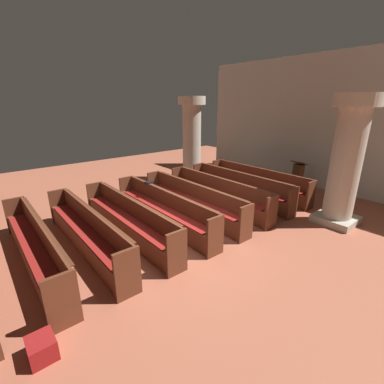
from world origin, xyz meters
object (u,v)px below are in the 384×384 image
Objects in this scene: pew_row_4 at (163,208)px; pew_row_5 at (128,218)px; lectern at (297,179)px; kneeler_box_red at (42,348)px; pew_row_6 at (86,230)px; pew_row_7 at (34,245)px; pew_row_1 at (238,186)px; pillar_far_side at (192,138)px; pew_row_3 at (192,199)px; hymn_book at (149,182)px; pew_row_0 at (257,180)px; pillar_aisle_side at (347,160)px; pew_row_2 at (217,192)px.

pew_row_5 is (0.00, -0.95, 0.00)m from pew_row_4.
kneeler_box_red is (1.42, -8.28, -0.32)m from lectern.
pew_row_7 is (0.00, -0.95, 0.00)m from pew_row_6.
pillar_far_side reaches higher than pew_row_1.
pew_row_3 is at bearing -90.00° from pew_row_1.
lectern reaches higher than hymn_book.
pillar_aisle_side reaches higher than pew_row_0.
lectern is (0.75, 6.95, -0.00)m from pew_row_6.
pew_row_3 is at bearing 90.00° from pew_row_5.
kneeler_box_red is at bearing -52.83° from pillar_far_side.
kneeler_box_red is at bearing -70.34° from pew_row_1.
pew_row_0 is 2.85m from pew_row_3.
pew_row_7 is at bearing -90.00° from pew_row_3.
pew_row_1 is at bearing 90.00° from pew_row_6.
pew_row_0 and pew_row_2 have the same top height.
pew_row_1 is 2.97m from pillar_far_side.
pew_row_1 is 2.85m from pew_row_4.
pew_row_6 is at bearing -62.09° from pillar_far_side.
lectern reaches higher than pew_row_1.
pew_row_5 is 3.54× the size of lectern.
lectern is at bearing 76.57° from pew_row_2.
pew_row_2 is at bearing -90.00° from pew_row_1.
pew_row_0 is 1.46m from lectern.
pew_row_3 reaches higher than kneeler_box_red.
pillar_far_side is 8.21m from kneeler_box_red.
pew_row_1 is 4.75m from pew_row_6.
kneeler_box_red is (2.17, -6.08, -0.32)m from pew_row_1.
hymn_book is (-0.91, -1.71, 0.41)m from pew_row_2.
pew_row_6 is at bearing -117.04° from pillar_aisle_side.
pew_row_1 is 2.33m from lectern.
kneeler_box_red is at bearing -67.04° from pew_row_2.
pew_row_2 is 1.90m from pew_row_4.
pew_row_0 is at bearing 90.00° from pew_row_2.
pew_row_3 is 1.00× the size of pew_row_6.
pew_row_4 is at bearing -90.00° from pew_row_0.
kneeler_box_red is (2.17, -3.23, -0.32)m from pew_row_4.
hymn_book is (-0.91, 3.04, 0.41)m from pew_row_7.
lectern is 8.41m from kneeler_box_red.
pew_row_2 is 5.58m from kneeler_box_red.
pew_row_5 is 1.21× the size of pillar_aisle_side.
pew_row_4 is 1.90m from pew_row_6.
kneeler_box_red is (2.17, -5.13, -0.32)m from pew_row_2.
pew_row_0 is 1.00× the size of pew_row_2.
pew_row_7 is (0.00, -1.90, 0.00)m from pew_row_5.
pew_row_7 is at bearing -90.00° from pew_row_1.
pew_row_3 is 1.90m from pew_row_5.
pillar_far_side is 14.89× the size of hymn_book.
pillar_aisle_side is (2.75, 6.35, 1.19)m from pew_row_7.
pew_row_6 is 3.54× the size of lectern.
pew_row_5 is (0.00, -1.90, 0.00)m from pew_row_3.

